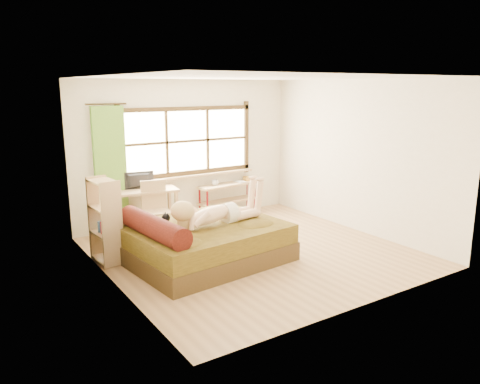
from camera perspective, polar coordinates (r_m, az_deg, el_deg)
floor at (r=7.50m, az=1.67°, el=-7.30°), size 4.50×4.50×0.00m
ceiling at (r=7.04m, az=1.82°, el=13.81°), size 4.50×4.50×0.00m
wall_back at (r=9.06m, az=-6.44°, el=4.94°), size 4.50×0.00×4.50m
wall_front at (r=5.49m, az=15.28°, el=-0.53°), size 4.50×0.00×4.50m
wall_left at (r=6.17m, az=-15.69°, el=0.87°), size 0.00×4.50×4.50m
wall_right at (r=8.62m, az=14.15°, el=4.23°), size 0.00×4.50×4.50m
window at (r=9.02m, az=-6.38°, el=5.92°), size 2.80×0.16×1.46m
curtain at (r=8.41m, az=-15.51°, el=2.57°), size 0.55×0.10×2.20m
bed at (r=7.05m, az=-4.56°, el=-6.06°), size 2.38×1.99×0.84m
woman at (r=6.94m, az=-2.99°, el=-1.29°), size 1.59×0.60×0.67m
kitten at (r=6.75m, az=-10.02°, el=-3.63°), size 0.34×0.17×0.27m
desk at (r=8.48m, az=-11.96°, el=-0.40°), size 1.33×0.76×0.78m
monitor at (r=8.47m, az=-12.17°, el=1.37°), size 0.54×0.15×0.31m
chair at (r=8.23m, az=-10.26°, el=-1.69°), size 0.50×0.50×0.98m
pipe_shelf at (r=9.46m, az=-1.41°, el=0.00°), size 1.34×0.46×0.75m
cup at (r=9.25m, az=-3.07°, el=1.14°), size 0.14×0.14×0.10m
book at (r=9.51m, az=-0.46°, el=1.22°), size 0.20×0.26×0.02m
bookshelf at (r=7.17m, az=-16.12°, el=-3.38°), size 0.36×0.57×1.26m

